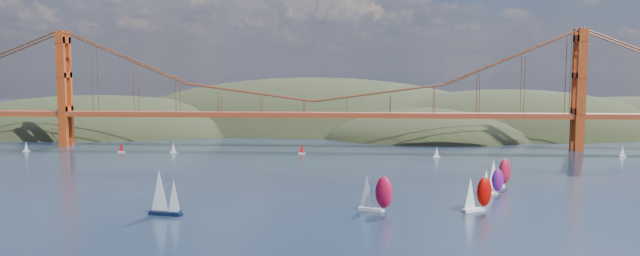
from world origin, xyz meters
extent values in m
ellipsoid|color=black|center=(-140.00, 260.00, -11.20)|extent=(240.00, 140.00, 64.00)
ellipsoid|color=black|center=(-10.00, 300.00, -16.80)|extent=(300.00, 180.00, 96.00)
ellipsoid|color=black|center=(110.00, 270.00, -13.30)|extent=(220.00, 140.00, 76.00)
ellipsoid|color=black|center=(60.00, 240.00, -8.40)|extent=(140.00, 110.00, 48.00)
cube|color=maroon|center=(0.00, 180.00, 16.00)|extent=(440.00, 7.00, 1.60)
cube|color=maroon|center=(0.00, 180.00, 14.80)|extent=(440.00, 7.00, 0.80)
cube|color=maroon|center=(-120.00, 180.00, 27.50)|extent=(4.00, 8.50, 55.00)
cube|color=maroon|center=(120.00, 180.00, 27.50)|extent=(4.00, 8.50, 55.00)
cube|color=black|center=(-28.55, 44.38, 0.50)|extent=(8.60, 3.61, 1.00)
cylinder|color=#99999E|center=(-28.13, 44.32, 7.02)|extent=(0.13, 0.13, 12.05)
cone|color=white|center=(-30.03, 44.62, 6.42)|extent=(5.34, 5.34, 10.60)
cone|color=white|center=(-26.07, 43.99, 5.22)|extent=(3.82, 3.82, 8.43)
cube|color=silver|center=(24.12, 52.57, 0.39)|extent=(6.78, 4.12, 0.79)
cylinder|color=#99999E|center=(24.43, 52.45, 5.71)|extent=(0.10, 0.10, 9.84)
cone|color=white|center=(23.03, 53.00, 5.22)|extent=(4.77, 4.77, 8.66)
ellipsoid|color=#BB0C32|center=(27.48, 51.24, 5.22)|extent=(5.33, 4.37, 8.27)
cube|color=white|center=(51.09, 53.58, 0.37)|extent=(6.31, 4.50, 0.75)
cylinder|color=#99999E|center=(51.36, 53.73, 5.42)|extent=(0.09, 0.09, 9.35)
cone|color=white|center=(50.10, 53.04, 4.96)|extent=(4.73, 4.73, 8.23)
ellipsoid|color=#B00400|center=(54.10, 55.21, 4.96)|extent=(5.14, 4.49, 7.86)
cube|color=silver|center=(64.01, 87.08, 0.37)|extent=(6.30, 4.47, 0.75)
cylinder|color=#99999E|center=(64.29, 87.22, 5.41)|extent=(0.09, 0.09, 9.33)
cone|color=white|center=(63.03, 86.55, 4.94)|extent=(4.71, 4.71, 8.21)
ellipsoid|color=maroon|center=(67.03, 88.69, 4.94)|extent=(5.13, 4.47, 7.83)
cube|color=silver|center=(59.52, 75.82, 0.32)|extent=(5.52, 3.33, 0.64)
cylinder|color=#99999E|center=(59.77, 75.92, 4.65)|extent=(0.08, 0.08, 8.02)
cone|color=white|center=(58.63, 75.48, 4.25)|extent=(3.87, 3.87, 7.05)
ellipsoid|color=#BA0030|center=(62.26, 76.89, 4.25)|extent=(4.34, 3.55, 6.73)
cube|color=silver|center=(-128.29, 158.30, 0.25)|extent=(3.00, 1.00, 0.50)
cone|color=white|center=(-128.29, 158.30, 2.60)|extent=(2.00, 2.00, 4.20)
cube|color=silver|center=(-85.00, 159.23, 0.25)|extent=(3.00, 1.00, 0.50)
cone|color=red|center=(-85.00, 159.23, 2.60)|extent=(2.00, 2.00, 4.20)
cube|color=silver|center=(-61.16, 158.66, 0.25)|extent=(3.00, 1.00, 0.50)
cone|color=white|center=(-61.16, 158.66, 2.60)|extent=(2.00, 2.00, 4.20)
cube|color=silver|center=(131.91, 159.04, 0.25)|extent=(3.00, 1.00, 0.50)
cone|color=white|center=(131.91, 159.04, 2.60)|extent=(2.00, 2.00, 4.20)
cube|color=silver|center=(53.26, 151.68, 0.25)|extent=(3.00, 1.00, 0.50)
cone|color=white|center=(53.26, 151.68, 2.60)|extent=(2.00, 2.00, 4.20)
cube|color=silver|center=(-4.28, 159.45, 0.25)|extent=(3.00, 1.00, 0.50)
cone|color=red|center=(-4.28, 159.45, 2.60)|extent=(2.00, 2.00, 4.20)
camera|label=1|loc=(21.23, -109.56, 37.75)|focal=35.00mm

